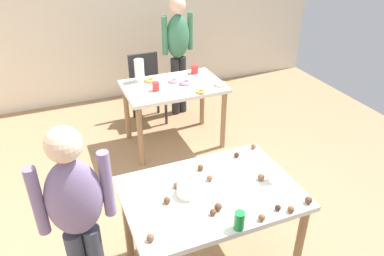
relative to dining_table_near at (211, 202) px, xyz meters
The scene contains 33 objects.
ground_plane 0.70m from the dining_table_near, 75.18° to the left, with size 6.40×6.40×0.00m, color #9E7A56.
wall_back 3.50m from the dining_table_near, 88.95° to the left, with size 6.40×0.10×2.60m, color beige.
dining_table_near is the anchor object (origin of this frame).
dining_table_far 1.85m from the dining_table_near, 78.33° to the left, with size 1.09×0.73×0.75m.
chair_far_table 2.55m from the dining_table_near, 84.21° to the left, with size 0.40×0.40×0.87m.
person_girl_near 0.90m from the dining_table_near, behind, with size 0.45×0.21×1.46m.
person_adult_far 2.65m from the dining_table_near, 74.55° to the left, with size 0.45×0.27×1.55m.
mixing_bowl 0.20m from the dining_table_near, behind, with size 0.16×0.16×0.07m, color white.
soda_can 0.41m from the dining_table_near, 88.57° to the right, with size 0.07×0.07×0.12m, color #198438.
fork_near 0.49m from the dining_table_near, 11.81° to the left, with size 0.17×0.02×0.01m, color silver.
cup_near_0 0.48m from the dining_table_near, ahead, with size 0.08×0.08×0.11m, color white.
cake_ball_0 0.28m from the dining_table_near, 83.54° to the left, with size 0.05×0.05×0.05m, color brown.
cake_ball_1 0.47m from the dining_table_near, 46.46° to the right, with size 0.04×0.04×0.04m, color #3D2319.
cake_ball_2 0.27m from the dining_table_near, 149.62° to the left, with size 0.05×0.05×0.05m, color brown.
cake_ball_3 0.17m from the dining_table_near, 70.70° to the left, with size 0.04×0.04×0.04m, color brown.
cake_ball_4 0.43m from the dining_table_near, 65.27° to the right, with size 0.05×0.05×0.05m, color brown.
cake_ball_5 0.59m from the dining_table_near, 151.85° to the right, with size 0.05×0.05×0.05m, color brown.
cake_ball_6 0.23m from the dining_table_near, 101.37° to the right, with size 0.05×0.05×0.05m, color brown.
cake_ball_7 0.66m from the dining_table_near, 33.37° to the left, with size 0.04×0.04×0.04m, color brown.
cake_ball_8 0.55m from the dining_table_near, 44.77° to the right, with size 0.05×0.05×0.05m, color brown.
cake_ball_9 0.26m from the dining_table_near, 111.89° to the right, with size 0.04×0.04×0.04m, color brown.
cake_ball_10 0.34m from the dining_table_near, behind, with size 0.05×0.05×0.05m, color brown.
cake_ball_11 0.40m from the dining_table_near, ahead, with size 0.05×0.05×0.05m, color brown.
cake_ball_12 0.48m from the dining_table_near, 39.99° to the left, with size 0.04×0.04×0.04m, color #3D2319.
cake_ball_13 0.65m from the dining_table_near, 33.19° to the right, with size 0.05×0.05×0.05m, color brown.
pitcher_far 2.07m from the dining_table_near, 88.30° to the left, with size 0.11×0.11×0.25m, color white.
cup_far_0 1.75m from the dining_table_near, 85.03° to the left, with size 0.08×0.08×0.09m, color red.
cup_far_1 2.18m from the dining_table_near, 70.41° to the left, with size 0.09×0.09×0.09m, color red.
donut_far_0 1.86m from the dining_table_near, 74.17° to the left, with size 0.14×0.14×0.04m, color pink.
donut_far_1 1.93m from the dining_table_near, 78.00° to the left, with size 0.11×0.11×0.03m, color pink.
donut_far_2 1.61m from the dining_table_near, 69.25° to the left, with size 0.10×0.10×0.03m, color gold.
donut_far_3 2.01m from the dining_table_near, 85.40° to the left, with size 0.12×0.12×0.03m, color gold.
donut_far_4 1.82m from the dining_table_near, 62.05° to the left, with size 0.13×0.13×0.04m, color white.
Camera 1 is at (-0.93, -2.02, 2.39)m, focal length 34.72 mm.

